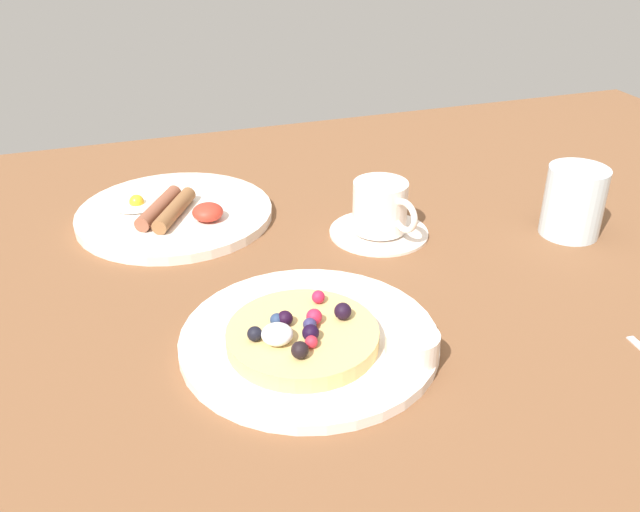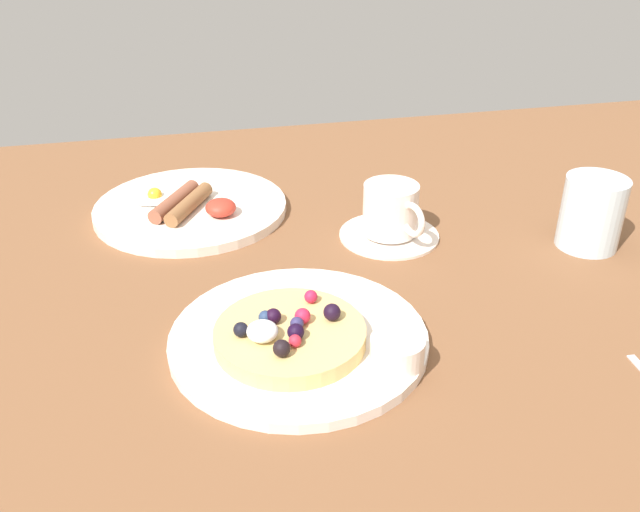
{
  "view_description": "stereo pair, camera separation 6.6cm",
  "coord_description": "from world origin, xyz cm",
  "views": [
    {
      "loc": [
        -20.02,
        -63.31,
        41.37
      ],
      "look_at": [
        1.24,
        -0.05,
        4.0
      ],
      "focal_mm": 38.57,
      "sensor_mm": 36.0,
      "label": 1
    },
    {
      "loc": [
        -13.62,
        -65.11,
        41.37
      ],
      "look_at": [
        1.24,
        -0.05,
        4.0
      ],
      "focal_mm": 38.57,
      "sensor_mm": 36.0,
      "label": 2
    }
  ],
  "objects": [
    {
      "name": "ground_plane",
      "position": [
        0.0,
        0.0,
        -1.5
      ],
      "size": [
        177.1,
        113.45,
        3.0
      ],
      "primitive_type": "cube",
      "color": "brown"
    },
    {
      "name": "pancake_plate",
      "position": [
        -3.26,
        -10.1,
        0.58
      ],
      "size": [
        25.9,
        25.9,
        1.15
      ],
      "primitive_type": "cylinder",
      "color": "white",
      "rests_on": "ground_plane"
    },
    {
      "name": "pancake_with_berries",
      "position": [
        -4.42,
        -11.41,
        2.19
      ],
      "size": [
        14.86,
        14.86,
        3.48
      ],
      "color": "tan",
      "rests_on": "pancake_plate"
    },
    {
      "name": "syrup_ramekin",
      "position": [
        4.81,
        -16.67,
        2.53
      ],
      "size": [
        5.12,
        5.12,
        2.68
      ],
      "color": "white",
      "rests_on": "pancake_plate"
    },
    {
      "name": "breakfast_plate",
      "position": [
        -11.87,
        23.04,
        0.66
      ],
      "size": [
        26.39,
        26.39,
        1.31
      ],
      "primitive_type": "cylinder",
      "color": "white",
      "rests_on": "ground_plane"
    },
    {
      "name": "fried_breakfast",
      "position": [
        -12.47,
        21.43,
        2.25
      ],
      "size": [
        13.66,
        12.5,
        2.44
      ],
      "color": "brown",
      "rests_on": "breakfast_plate"
    },
    {
      "name": "coffee_saucer",
      "position": [
        12.71,
        9.94,
        0.39
      ],
      "size": [
        12.89,
        12.89,
        0.78
      ],
      "primitive_type": "cylinder",
      "color": "white",
      "rests_on": "ground_plane"
    },
    {
      "name": "coffee_cup",
      "position": [
        12.78,
        9.75,
        4.13
      ],
      "size": [
        7.04,
        10.02,
        6.45
      ],
      "color": "white",
      "rests_on": "coffee_saucer"
    },
    {
      "name": "water_glass",
      "position": [
        36.29,
        2.2,
        4.54
      ],
      "size": [
        7.59,
        7.59,
        9.08
      ],
      "primitive_type": "cylinder",
      "color": "silver",
      "rests_on": "ground_plane"
    }
  ]
}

